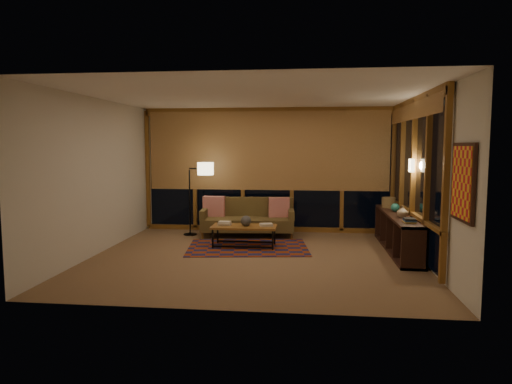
# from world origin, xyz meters

# --- Properties ---
(floor) EXTENTS (5.50, 5.00, 0.01)m
(floor) POSITION_xyz_m (0.00, 0.00, 0.00)
(floor) COLOR #7C6849
(floor) RESTS_ON ground
(ceiling) EXTENTS (5.50, 5.00, 0.01)m
(ceiling) POSITION_xyz_m (0.00, 0.00, 2.70)
(ceiling) COLOR white
(ceiling) RESTS_ON walls
(walls) EXTENTS (5.51, 5.01, 2.70)m
(walls) POSITION_xyz_m (0.00, 0.00, 1.35)
(walls) COLOR silver
(walls) RESTS_ON floor
(window_wall_back) EXTENTS (5.30, 0.16, 2.60)m
(window_wall_back) POSITION_xyz_m (0.00, 2.43, 1.35)
(window_wall_back) COLOR olive
(window_wall_back) RESTS_ON walls
(window_wall_right) EXTENTS (0.16, 3.70, 2.60)m
(window_wall_right) POSITION_xyz_m (2.68, 0.60, 1.35)
(window_wall_right) COLOR olive
(window_wall_right) RESTS_ON walls
(wall_art) EXTENTS (0.06, 0.74, 0.94)m
(wall_art) POSITION_xyz_m (2.71, -1.85, 1.45)
(wall_art) COLOR red
(wall_art) RESTS_ON walls
(wall_sconce) EXTENTS (0.12, 0.18, 0.22)m
(wall_sconce) POSITION_xyz_m (2.62, 0.45, 1.55)
(wall_sconce) COLOR #FFEAB4
(wall_sconce) RESTS_ON walls
(sofa) EXTENTS (1.95, 0.92, 0.78)m
(sofa) POSITION_xyz_m (-0.35, 1.81, 0.39)
(sofa) COLOR brown
(sofa) RESTS_ON floor
(pillow_left) EXTENTS (0.46, 0.16, 0.46)m
(pillow_left) POSITION_xyz_m (-1.09, 1.93, 0.62)
(pillow_left) COLOR red
(pillow_left) RESTS_ON sofa
(pillow_right) EXTENTS (0.45, 0.21, 0.43)m
(pillow_right) POSITION_xyz_m (0.29, 1.98, 0.60)
(pillow_right) COLOR red
(pillow_right) RESTS_ON sofa
(area_rug) EXTENTS (2.36, 1.73, 0.01)m
(area_rug) POSITION_xyz_m (-0.21, 0.73, 0.01)
(area_rug) COLOR maroon
(area_rug) RESTS_ON floor
(coffee_table) EXTENTS (1.20, 0.56, 0.40)m
(coffee_table) POSITION_xyz_m (-0.28, 0.80, 0.20)
(coffee_table) COLOR olive
(coffee_table) RESTS_ON floor
(book_stack_a) EXTENTS (0.24, 0.19, 0.07)m
(book_stack_a) POSITION_xyz_m (-0.66, 0.83, 0.43)
(book_stack_a) COLOR beige
(book_stack_a) RESTS_ON coffee_table
(book_stack_b) EXTENTS (0.25, 0.22, 0.04)m
(book_stack_b) POSITION_xyz_m (0.12, 0.83, 0.42)
(book_stack_b) COLOR beige
(book_stack_b) RESTS_ON coffee_table
(ceramic_pot) EXTENTS (0.24, 0.24, 0.20)m
(ceramic_pot) POSITION_xyz_m (-0.25, 0.78, 0.50)
(ceramic_pot) COLOR black
(ceramic_pot) RESTS_ON coffee_table
(floor_lamp) EXTENTS (0.55, 0.39, 1.55)m
(floor_lamp) POSITION_xyz_m (-1.58, 1.82, 0.77)
(floor_lamp) COLOR black
(floor_lamp) RESTS_ON floor
(bookshelf) EXTENTS (0.40, 2.68, 0.67)m
(bookshelf) POSITION_xyz_m (2.49, 0.78, 0.33)
(bookshelf) COLOR #321B14
(bookshelf) RESTS_ON floor
(basket) EXTENTS (0.33, 0.33, 0.20)m
(basket) POSITION_xyz_m (2.47, 1.65, 0.77)
(basket) COLOR olive
(basket) RESTS_ON bookshelf
(teal_bowl) EXTENTS (0.20, 0.20, 0.16)m
(teal_bowl) POSITION_xyz_m (2.49, 1.06, 0.75)
(teal_bowl) COLOR #26786B
(teal_bowl) RESTS_ON bookshelf
(vase) EXTENTS (0.23, 0.23, 0.20)m
(vase) POSITION_xyz_m (2.49, 0.41, 0.77)
(vase) COLOR tan
(vase) RESTS_ON bookshelf
(shelf_book_stack) EXTENTS (0.20, 0.27, 0.08)m
(shelf_book_stack) POSITION_xyz_m (2.49, -0.13, 0.71)
(shelf_book_stack) COLOR beige
(shelf_book_stack) RESTS_ON bookshelf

